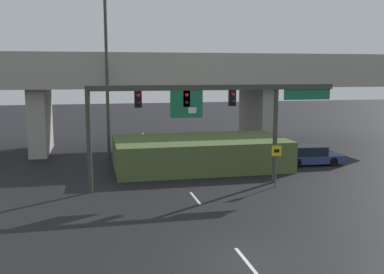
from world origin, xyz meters
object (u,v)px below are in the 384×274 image
speed_limit_sign (276,160)px  highway_light_pole_near (106,56)px  parked_sedan_near_right (310,156)px  signal_gantry (206,105)px

speed_limit_sign → highway_light_pole_near: size_ratio=0.17×
parked_sedan_near_right → speed_limit_sign: bearing=-127.8°
speed_limit_sign → parked_sedan_near_right: size_ratio=0.55×
speed_limit_sign → highway_light_pole_near: bearing=132.1°
signal_gantry → highway_light_pole_near: highway_light_pole_near is taller
speed_limit_sign → highway_light_pole_near: 15.37m
highway_light_pole_near → signal_gantry: bearing=-59.9°
speed_limit_sign → parked_sedan_near_right: 7.65m
highway_light_pole_near → parked_sedan_near_right: 16.93m
highway_light_pole_near → parked_sedan_near_right: highway_light_pole_near is taller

